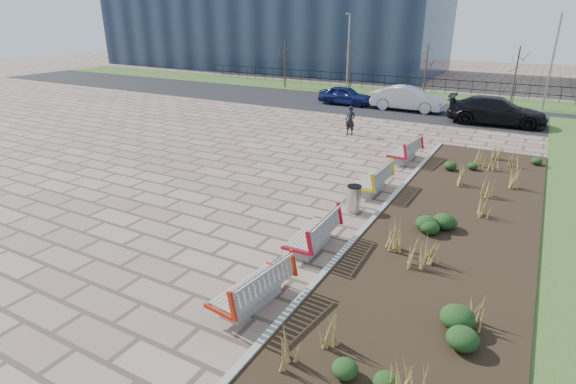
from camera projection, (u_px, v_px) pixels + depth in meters
The scene contains 22 objects.
ground at pixel (188, 247), 12.43m from camera, with size 120.00×120.00×0.00m, color #886F5D.
planting_bed at pixel (456, 225), 13.62m from camera, with size 4.50×18.00×0.10m, color black.
planting_curb at pixel (382, 209), 14.67m from camera, with size 0.16×18.00×0.15m, color gray.
grass_verge_far at pixel (427, 96), 35.12m from camera, with size 80.00×5.00×0.04m, color #33511E.
road at pixel (406, 110), 30.26m from camera, with size 80.00×7.00×0.02m, color black.
bench_a at pixel (251, 285), 9.79m from camera, with size 0.90×2.10×1.00m, color red, non-canonical shape.
bench_b at pixel (312, 232), 12.20m from camera, with size 0.90×2.10×1.00m, color #B20B24, non-canonical shape.
bench_c at pixel (372, 179), 16.14m from camera, with size 0.90×2.10×1.00m, color yellow, non-canonical shape.
bench_d at pixel (404, 150), 19.56m from camera, with size 0.90×2.10×1.00m, color red, non-canonical shape.
litter_bin at pixel (354, 199), 14.50m from camera, with size 0.44×0.44×0.89m, color #B2B2B7.
pedestrian at pixel (350, 121), 23.72m from camera, with size 0.56×0.37×1.53m, color black.
car_blue at pixel (345, 95), 31.66m from camera, with size 1.51×3.75×1.28m, color #131B53.
car_silver at pixel (408, 98), 29.71m from camera, with size 1.65×4.73×1.56m, color silver.
car_black at pixel (496, 111), 25.93m from camera, with size 2.20×5.40×1.57m, color black.
tree_a at pixel (285, 63), 38.60m from camera, with size 1.40×1.40×4.00m, color #4C3D2D, non-canonical shape.
tree_b at pixel (350, 67), 35.88m from camera, with size 1.40×1.40×4.00m, color #4C3D2D, non-canonical shape.
tree_c at pixel (426, 72), 33.15m from camera, with size 1.40×1.40×4.00m, color #4C3D2D, non-canonical shape.
tree_d at pixel (515, 77), 30.43m from camera, with size 1.40×1.40×4.00m, color #4C3D2D, non-canonical shape.
lamp_west at pixel (348, 55), 35.10m from camera, with size 0.24×0.60×6.00m, color gray, non-canonical shape.
lamp_east at pixel (552, 64), 28.74m from camera, with size 0.24×0.60×6.00m, color gray, non-canonical shape.
railing_fence at pixel (433, 86), 36.10m from camera, with size 44.00×0.10×1.20m, color black, non-canonical shape.
building_glass at pixel (267, 0), 52.07m from camera, with size 40.00×14.00×15.00m, color #192338.
Camera 1 is at (7.79, -8.22, 6.02)m, focal length 28.00 mm.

